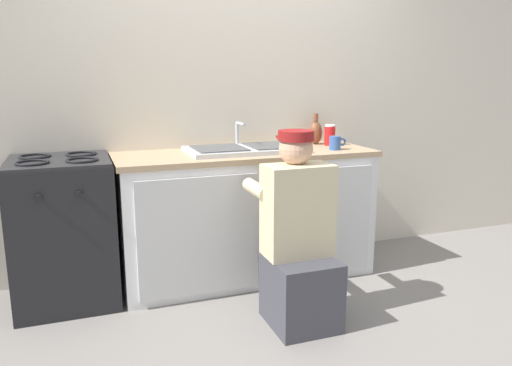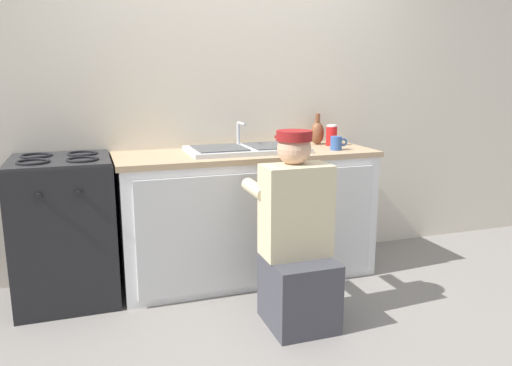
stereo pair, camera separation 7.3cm
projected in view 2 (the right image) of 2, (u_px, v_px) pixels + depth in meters
ground_plane at (261, 291)px, 3.31m from camera, size 12.00×12.00×0.00m
back_wall at (232, 96)px, 3.64m from camera, size 6.00×0.10×2.50m
counter_cabinet at (247, 217)px, 3.49m from camera, size 1.73×0.62×0.85m
countertop at (247, 154)px, 3.40m from camera, size 1.77×0.62×0.04m
sink_double_basin at (246, 149)px, 3.40m from camera, size 0.80×0.44×0.19m
stove_range at (65, 230)px, 3.11m from camera, size 0.60×0.62×0.92m
plumber_person at (297, 246)px, 2.81m from camera, size 0.42×0.61×1.10m
spice_bottle_pepper at (334, 137)px, 3.76m from camera, size 0.04×0.04×0.10m
vase_decorative at (317, 132)px, 3.74m from camera, size 0.10×0.10×0.23m
soda_cup_red at (332, 135)px, 3.68m from camera, size 0.08×0.08×0.15m
coffee_mug at (337, 143)px, 3.46m from camera, size 0.13×0.08×0.09m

